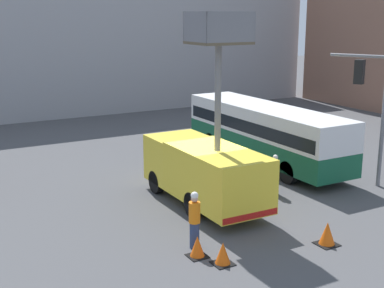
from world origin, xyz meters
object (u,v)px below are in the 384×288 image
object	(u,v)px
traffic_cone_mid_road	(223,254)
utility_truck	(205,167)
traffic_cone_near_truck	(327,234)
traffic_cone_far_side	(197,247)
road_worker_near_truck	(194,220)
city_bus	(265,130)
road_worker_directing	(275,175)
traffic_light_pole	(376,97)

from	to	relation	value
traffic_cone_mid_road	utility_truck	bearing A→B (deg)	65.61
traffic_cone_near_truck	traffic_cone_mid_road	xyz separation A→B (m)	(-3.82, 0.49, -0.04)
traffic_cone_near_truck	traffic_cone_far_side	size ratio (longest dim) A/B	1.13
road_worker_near_truck	traffic_cone_near_truck	bearing A→B (deg)	-68.22
city_bus	road_worker_directing	bearing A→B (deg)	165.70
traffic_cone_far_side	traffic_cone_near_truck	bearing A→B (deg)	-17.26
traffic_cone_mid_road	traffic_light_pole	bearing A→B (deg)	15.85
traffic_cone_far_side	traffic_cone_mid_road	bearing A→B (deg)	-62.67
city_bus	road_worker_near_truck	size ratio (longest dim) A/B	5.59
city_bus	traffic_cone_far_side	xyz separation A→B (m)	(-8.51, -7.91, -1.43)
traffic_light_pole	city_bus	bearing A→B (deg)	98.87
traffic_light_pole	road_worker_directing	distance (m)	5.26
utility_truck	traffic_cone_far_side	size ratio (longest dim) A/B	10.88
traffic_light_pole	road_worker_near_truck	xyz separation A→B (m)	(-9.22, -1.10, -3.22)
city_bus	traffic_cone_near_truck	size ratio (longest dim) A/B	13.67
traffic_cone_near_truck	road_worker_directing	bearing A→B (deg)	71.54
road_worker_directing	traffic_cone_near_truck	distance (m)	5.32
road_worker_near_truck	road_worker_directing	world-z (taller)	road_worker_near_truck
road_worker_directing	traffic_cone_near_truck	bearing A→B (deg)	46.01
city_bus	road_worker_directing	size ratio (longest dim) A/B	6.25
traffic_light_pole	utility_truck	bearing A→B (deg)	161.76
traffic_cone_near_truck	traffic_cone_far_side	world-z (taller)	traffic_cone_near_truck
road_worker_near_truck	traffic_cone_far_side	world-z (taller)	road_worker_near_truck
traffic_cone_far_side	city_bus	bearing A→B (deg)	42.92
traffic_cone_near_truck	traffic_light_pole	bearing A→B (deg)	30.32
traffic_cone_far_side	utility_truck	bearing A→B (deg)	56.77
city_bus	traffic_cone_near_truck	distance (m)	10.26
city_bus	traffic_cone_far_side	size ratio (longest dim) A/B	15.51
traffic_cone_near_truck	traffic_cone_far_side	distance (m)	4.45
road_worker_near_truck	traffic_cone_near_truck	distance (m)	4.49
traffic_cone_near_truck	utility_truck	bearing A→B (deg)	107.04
traffic_light_pole	traffic_cone_near_truck	distance (m)	7.16
road_worker_directing	traffic_cone_mid_road	distance (m)	7.14
road_worker_near_truck	utility_truck	bearing A→B (deg)	12.72
utility_truck	traffic_cone_mid_road	xyz separation A→B (m)	(-2.19, -4.82, -1.26)
road_worker_near_truck	traffic_cone_near_truck	world-z (taller)	road_worker_near_truck
utility_truck	traffic_light_pole	xyz separation A→B (m)	(6.85, -2.26, 2.61)
traffic_cone_near_truck	traffic_cone_mid_road	world-z (taller)	traffic_cone_near_truck
road_worker_directing	traffic_cone_far_side	distance (m)	7.01
traffic_light_pole	traffic_cone_far_side	bearing A→B (deg)	-169.61
utility_truck	traffic_light_pole	bearing A→B (deg)	-18.24
utility_truck	road_worker_directing	bearing A→B (deg)	-4.97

